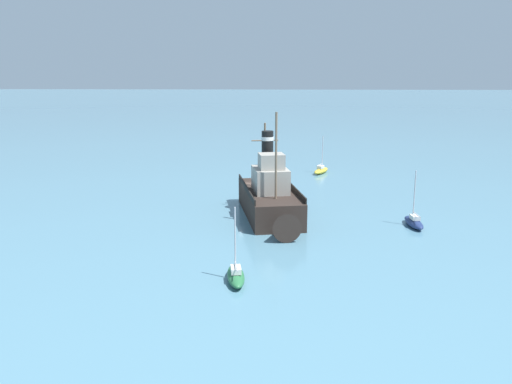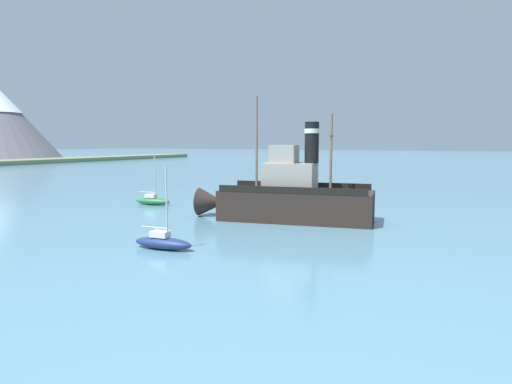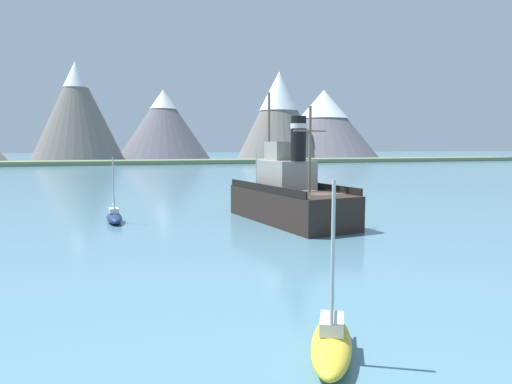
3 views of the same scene
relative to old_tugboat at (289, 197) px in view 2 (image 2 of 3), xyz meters
The scene contains 4 objects.
ground_plane 4.08m from the old_tugboat, 59.90° to the right, with size 600.00×600.00×0.00m, color teal.
old_tugboat is the anchor object (origin of this frame).
sailboat_green 15.83m from the old_tugboat, 82.76° to the left, with size 1.66×3.92×4.90m.
sailboat_navy 12.90m from the old_tugboat, 168.51° to the left, with size 1.44×3.88×4.90m.
Camera 2 is at (-35.11, -11.26, 6.27)m, focal length 32.00 mm.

